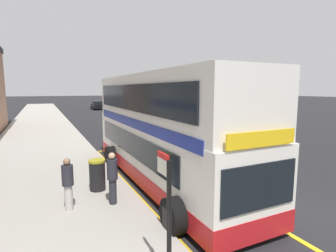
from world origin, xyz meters
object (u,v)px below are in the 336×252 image
parked_car_black_across (97,105)px  pedestrian_waiting_near_sign (112,176)px  parked_car_maroon_kerbside (136,111)px  double_decker_bus (161,132)px  pedestrian_further_back (68,182)px  litter_bin (97,175)px  bus_stop_sign (167,209)px

parked_car_black_across → pedestrian_waiting_near_sign: size_ratio=2.48×
parked_car_maroon_kerbside → double_decker_bus: bearing=71.3°
pedestrian_further_back → parked_car_black_across: bearing=78.1°
litter_bin → pedestrian_further_back: bearing=-130.8°
parked_car_maroon_kerbside → pedestrian_further_back: size_ratio=2.57×
parked_car_maroon_kerbside → pedestrian_waiting_near_sign: 28.26m
bus_stop_sign → pedestrian_further_back: bearing=108.6°
parked_car_black_across → parked_car_maroon_kerbside: (2.10, -16.40, 0.00)m
double_decker_bus → parked_car_maroon_kerbside: (7.34, 24.80, -1.27)m
parked_car_maroon_kerbside → litter_bin: (-10.04, -25.08, -0.09)m
double_decker_bus → pedestrian_waiting_near_sign: (-2.48, -1.69, -1.01)m
double_decker_bus → parked_car_maroon_kerbside: size_ratio=2.62×
double_decker_bus → litter_bin: bearing=-174.2°
bus_stop_sign → parked_car_black_across: 47.50m
litter_bin → pedestrian_waiting_near_sign: bearing=-81.3°
pedestrian_waiting_near_sign → litter_bin: bearing=98.7°
parked_car_black_across → pedestrian_waiting_near_sign: (-7.71, -42.90, 0.26)m
bus_stop_sign → parked_car_maroon_kerbside: 32.00m
parked_car_black_across → pedestrian_further_back: size_ratio=2.57×
pedestrian_further_back → parked_car_maroon_kerbside: bearing=67.1°
bus_stop_sign → pedestrian_waiting_near_sign: (-0.05, 3.97, -0.58)m
parked_car_maroon_kerbside → litter_bin: bearing=66.0°
double_decker_bus → pedestrian_further_back: size_ratio=6.75×
pedestrian_further_back → litter_bin: bearing=49.2°
parked_car_black_across → pedestrian_further_back: bearing=77.2°
double_decker_bus → pedestrian_further_back: 4.25m
parked_car_black_across → litter_bin: parked_car_black_across is taller
bus_stop_sign → parked_car_black_across: bearing=80.7°
pedestrian_waiting_near_sign → pedestrian_further_back: 1.34m
parked_car_black_across → pedestrian_further_back: 43.71m
bus_stop_sign → parked_car_black_across: (7.67, 46.87, -0.84)m
pedestrian_further_back → double_decker_bus: bearing=22.3°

